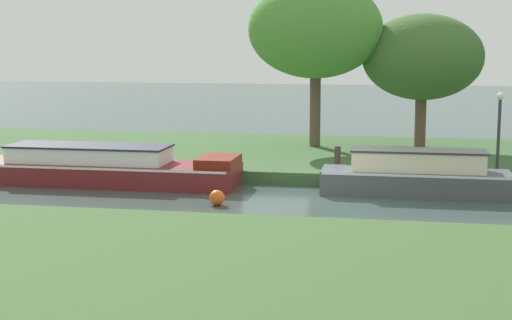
# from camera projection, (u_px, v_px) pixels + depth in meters

# --- Properties ---
(ground_plane) EXTENTS (120.00, 120.00, 0.00)m
(ground_plane) POSITION_uv_depth(u_px,v_px,m) (326.00, 200.00, 22.08)
(ground_plane) COLOR #3C4F4C
(riverbank_far) EXTENTS (72.00, 10.00, 0.40)m
(riverbank_far) POSITION_uv_depth(u_px,v_px,m) (344.00, 157.00, 28.86)
(riverbank_far) COLOR #3C5F33
(riverbank_far) RESTS_ON ground_plane
(riverbank_near) EXTENTS (72.00, 10.00, 0.40)m
(riverbank_near) POSITION_uv_depth(u_px,v_px,m) (276.00, 292.00, 13.31)
(riverbank_near) COLOR #3F5F31
(riverbank_near) RESTS_ON ground_plane
(slate_barge) EXTENTS (5.46, 1.50, 1.34)m
(slate_barge) POSITION_uv_depth(u_px,v_px,m) (416.00, 175.00, 22.71)
(slate_barge) COLOR #4C4F55
(slate_barge) RESTS_ON ground_plane
(maroon_narrowboat) EXTENTS (8.27, 2.10, 1.23)m
(maroon_narrowboat) POSITION_uv_depth(u_px,v_px,m) (107.00, 167.00, 24.44)
(maroon_narrowboat) COLOR maroon
(maroon_narrowboat) RESTS_ON ground_plane
(willow_tree_left) EXTENTS (5.12, 3.58, 6.41)m
(willow_tree_left) POSITION_uv_depth(u_px,v_px,m) (315.00, 29.00, 29.33)
(willow_tree_left) COLOR brown
(willow_tree_left) RESTS_ON riverbank_far
(willow_tree_centre) EXTENTS (4.58, 3.53, 5.11)m
(willow_tree_centre) POSITION_uv_depth(u_px,v_px,m) (423.00, 58.00, 29.40)
(willow_tree_centre) COLOR brown
(willow_tree_centre) RESTS_ON riverbank_far
(lamp_post) EXTENTS (0.24, 0.24, 2.51)m
(lamp_post) POSITION_uv_depth(u_px,v_px,m) (499.00, 121.00, 24.09)
(lamp_post) COLOR #333338
(lamp_post) RESTS_ON riverbank_far
(mooring_post_near) EXTENTS (0.20, 0.20, 0.79)m
(mooring_post_near) POSITION_uv_depth(u_px,v_px,m) (337.00, 159.00, 24.43)
(mooring_post_near) COLOR #443131
(mooring_post_near) RESTS_ON riverbank_far
(channel_buoy) EXTENTS (0.43, 0.43, 0.43)m
(channel_buoy) POSITION_uv_depth(u_px,v_px,m) (217.00, 198.00, 21.26)
(channel_buoy) COLOR #E55919
(channel_buoy) RESTS_ON ground_plane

